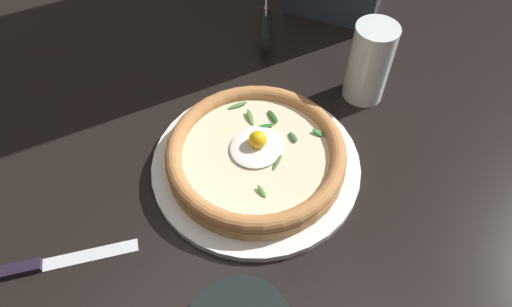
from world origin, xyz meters
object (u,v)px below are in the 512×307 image
table_knife (31,267)px  drinking_glass (368,67)px  pizza_cutter (266,20)px  pizza (256,154)px

table_knife → drinking_glass: bearing=-15.0°
table_knife → drinking_glass: size_ratio=1.32×
pizza_cutter → drinking_glass: (-0.00, -0.21, 0.01)m
pizza → pizza_cutter: (0.24, 0.18, 0.01)m
pizza → table_knife: bearing=160.1°
pizza_cutter → drinking_glass: bearing=-90.5°
table_knife → drinking_glass: (0.54, -0.15, 0.05)m
pizza → drinking_glass: drinking_glass is taller
pizza → drinking_glass: 0.24m
pizza → table_knife: size_ratio=1.46×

